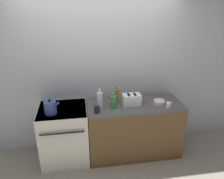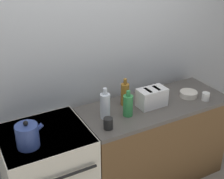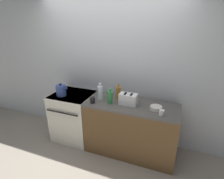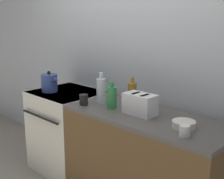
{
  "view_description": "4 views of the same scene",
  "coord_description": "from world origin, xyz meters",
  "views": [
    {
      "loc": [
        -0.3,
        -2.61,
        2.39
      ],
      "look_at": [
        0.17,
        0.34,
        1.14
      ],
      "focal_mm": 35.0,
      "sensor_mm": 36.0,
      "label": 1
    },
    {
      "loc": [
        -1.1,
        -1.8,
        2.33
      ],
      "look_at": [
        0.07,
        0.35,
        1.12
      ],
      "focal_mm": 50.0,
      "sensor_mm": 36.0,
      "label": 2
    },
    {
      "loc": [
        1.1,
        -2.11,
        2.11
      ],
      "look_at": [
        0.19,
        0.31,
        1.09
      ],
      "focal_mm": 28.0,
      "sensor_mm": 36.0,
      "label": 3
    },
    {
      "loc": [
        2.02,
        -1.66,
        1.72
      ],
      "look_at": [
        0.05,
        0.37,
        1.02
      ],
      "focal_mm": 50.0,
      "sensor_mm": 36.0,
      "label": 4
    }
  ],
  "objects": [
    {
      "name": "cup_white",
      "position": [
        0.99,
        0.12,
        0.93
      ],
      "size": [
        0.07,
        0.07,
        0.08
      ],
      "color": "white",
      "rests_on": "counter_block"
    },
    {
      "name": "bottle_green",
      "position": [
        0.18,
        0.24,
        0.99
      ],
      "size": [
        0.09,
        0.09,
        0.24
      ],
      "color": "#338C47",
      "rests_on": "counter_block"
    },
    {
      "name": "kettle",
      "position": [
        -0.72,
        0.21,
        0.99
      ],
      "size": [
        0.22,
        0.17,
        0.22
      ],
      "color": "#33478C",
      "rests_on": "stove"
    },
    {
      "name": "bowl",
      "position": [
        0.9,
        0.26,
        0.92
      ],
      "size": [
        0.17,
        0.17,
        0.05
      ],
      "color": "beige",
      "rests_on": "counter_block"
    },
    {
      "name": "bottle_amber",
      "position": [
        0.25,
        0.43,
        1.0
      ],
      "size": [
        0.08,
        0.08,
        0.27
      ],
      "color": "#9E6B23",
      "rests_on": "counter_block"
    },
    {
      "name": "cup_black",
      "position": [
        -0.08,
        0.14,
        0.94
      ],
      "size": [
        0.08,
        0.08,
        0.1
      ],
      "color": "black",
      "rests_on": "counter_block"
    },
    {
      "name": "stove",
      "position": [
        -0.58,
        0.33,
        0.46
      ],
      "size": [
        0.71,
        0.69,
        0.89
      ],
      "color": "silver",
      "rests_on": "ground_plane"
    },
    {
      "name": "wall_back",
      "position": [
        0.0,
        0.71,
        1.3
      ],
      "size": [
        8.0,
        0.05,
        2.6
      ],
      "color": "silver",
      "rests_on": "ground_plane"
    },
    {
      "name": "toaster",
      "position": [
        0.46,
        0.29,
        0.98
      ],
      "size": [
        0.27,
        0.16,
        0.17
      ],
      "color": "white",
      "rests_on": "counter_block"
    },
    {
      "name": "counter_block",
      "position": [
        0.52,
        0.3,
        0.45
      ],
      "size": [
        1.46,
        0.6,
        0.89
      ],
      "color": "brown",
      "rests_on": "ground_plane"
    },
    {
      "name": "bottle_clear",
      "position": [
        -0.02,
        0.3,
        1.01
      ],
      "size": [
        0.09,
        0.09,
        0.29
      ],
      "color": "silver",
      "rests_on": "counter_block"
    }
  ]
}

